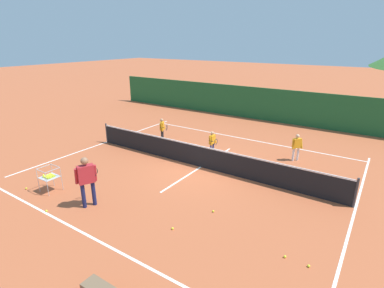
# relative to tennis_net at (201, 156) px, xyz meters

# --- Properties ---
(ground_plane) EXTENTS (120.00, 120.00, 0.00)m
(ground_plane) POSITION_rel_tennis_net_xyz_m (0.00, 0.00, -0.50)
(ground_plane) COLOR #B25633
(line_baseline_near) EXTENTS (11.97, 0.08, 0.01)m
(line_baseline_near) POSITION_rel_tennis_net_xyz_m (0.00, -5.81, -0.50)
(line_baseline_near) COLOR white
(line_baseline_near) RESTS_ON ground
(line_baseline_far) EXTENTS (11.97, 0.08, 0.01)m
(line_baseline_far) POSITION_rel_tennis_net_xyz_m (0.00, 4.65, -0.50)
(line_baseline_far) COLOR white
(line_baseline_far) RESTS_ON ground
(line_sideline_west) EXTENTS (0.08, 10.45, 0.01)m
(line_sideline_west) POSITION_rel_tennis_net_xyz_m (-5.98, 0.00, -0.50)
(line_sideline_west) COLOR white
(line_sideline_west) RESTS_ON ground
(line_sideline_east) EXTENTS (0.08, 10.45, 0.01)m
(line_sideline_east) POSITION_rel_tennis_net_xyz_m (5.98, 0.00, -0.50)
(line_sideline_east) COLOR white
(line_sideline_east) RESTS_ON ground
(line_service_center) EXTENTS (0.08, 5.50, 0.01)m
(line_service_center) POSITION_rel_tennis_net_xyz_m (0.00, 0.00, -0.50)
(line_service_center) COLOR white
(line_service_center) RESTS_ON ground
(tennis_net) EXTENTS (11.88, 0.08, 1.05)m
(tennis_net) POSITION_rel_tennis_net_xyz_m (0.00, 0.00, 0.00)
(tennis_net) COLOR #333338
(tennis_net) RESTS_ON ground
(instructor) EXTENTS (0.53, 0.85, 1.73)m
(instructor) POSITION_rel_tennis_net_xyz_m (-1.37, -4.73, 0.54)
(instructor) COLOR #191E4C
(instructor) RESTS_ON ground
(student_0) EXTENTS (0.60, 0.51, 1.24)m
(student_0) POSITION_rel_tennis_net_xyz_m (-3.60, 1.85, 0.25)
(student_0) COLOR black
(student_0) RESTS_ON ground
(student_1) EXTENTS (0.40, 0.58, 1.19)m
(student_1) POSITION_rel_tennis_net_xyz_m (-0.29, 1.47, 0.22)
(student_1) COLOR navy
(student_1) RESTS_ON ground
(student_2) EXTENTS (0.45, 0.46, 1.25)m
(student_2) POSITION_rel_tennis_net_xyz_m (3.18, 3.00, 0.25)
(student_2) COLOR silver
(student_2) RESTS_ON ground
(ball_cart) EXTENTS (0.58, 0.58, 0.90)m
(ball_cart) POSITION_rel_tennis_net_xyz_m (-3.38, -4.83, 0.08)
(ball_cart) COLOR #B7B7BC
(ball_cart) RESTS_ON ground
(tennis_ball_0) EXTENTS (0.07, 0.07, 0.07)m
(tennis_ball_0) POSITION_rel_tennis_net_xyz_m (-4.27, -5.29, -0.47)
(tennis_ball_0) COLOR yellow
(tennis_ball_0) RESTS_ON ground
(tennis_ball_1) EXTENTS (0.07, 0.07, 0.07)m
(tennis_ball_1) POSITION_rel_tennis_net_xyz_m (4.78, -3.64, -0.47)
(tennis_ball_1) COLOR yellow
(tennis_ball_1) RESTS_ON ground
(tennis_ball_2) EXTENTS (0.07, 0.07, 0.07)m
(tennis_ball_2) POSITION_rel_tennis_net_xyz_m (5.36, -3.64, -0.47)
(tennis_ball_2) COLOR yellow
(tennis_ball_2) RESTS_ON ground
(tennis_ball_3) EXTENTS (0.07, 0.07, 0.07)m
(tennis_ball_3) POSITION_rel_tennis_net_xyz_m (1.70, -4.26, -0.47)
(tennis_ball_3) COLOR yellow
(tennis_ball_3) RESTS_ON ground
(tennis_ball_4) EXTENTS (0.07, 0.07, 0.07)m
(tennis_ball_4) POSITION_rel_tennis_net_xyz_m (2.23, -2.81, -0.47)
(tennis_ball_4) COLOR yellow
(tennis_ball_4) RESTS_ON ground
(tennis_ball_5) EXTENTS (0.07, 0.07, 0.07)m
(tennis_ball_5) POSITION_rel_tennis_net_xyz_m (-2.22, -5.75, -0.47)
(tennis_ball_5) COLOR yellow
(tennis_ball_5) RESTS_ON ground
(windscreen_fence) EXTENTS (26.33, 0.08, 2.18)m
(windscreen_fence) POSITION_rel_tennis_net_xyz_m (0.00, 9.13, 0.59)
(windscreen_fence) COLOR #1E5B2D
(windscreen_fence) RESTS_ON ground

